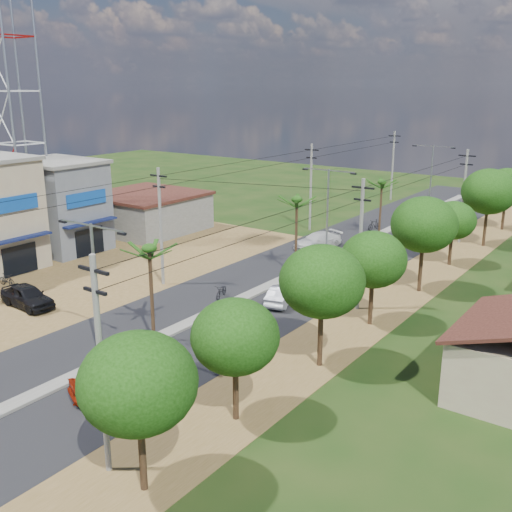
% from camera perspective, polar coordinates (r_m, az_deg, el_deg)
% --- Properties ---
extents(ground, '(160.00, 160.00, 0.00)m').
position_cam_1_polar(ground, '(34.45, -14.47, -10.07)').
color(ground, black).
rests_on(ground, ground).
extents(road, '(12.00, 110.00, 0.04)m').
position_cam_1_polar(road, '(44.62, 0.36, -3.38)').
color(road, black).
rests_on(road, ground).
extents(median, '(1.00, 90.00, 0.18)m').
position_cam_1_polar(median, '(46.95, 2.48, -2.30)').
color(median, '#605E56').
rests_on(median, ground).
extents(dirt_lot_west, '(18.00, 46.00, 0.04)m').
position_cam_1_polar(dirt_lot_west, '(50.14, -18.60, -2.03)').
color(dirt_lot_west, brown).
rests_on(dirt_lot_west, ground).
extents(dirt_shoulder_east, '(5.00, 90.00, 0.03)m').
position_cam_1_polar(dirt_shoulder_east, '(40.62, 10.23, -5.66)').
color(dirt_shoulder_east, brown).
rests_on(dirt_shoulder_east, ground).
extents(shophouse_grey, '(9.00, 6.40, 8.30)m').
position_cam_1_polar(shophouse_grey, '(58.05, -18.28, 4.63)').
color(shophouse_grey, '#55585D').
rests_on(shophouse_grey, ground).
extents(low_shed, '(10.40, 10.40, 3.95)m').
position_cam_1_polar(low_shed, '(64.02, -10.39, 4.18)').
color(low_shed, '#605E56').
rests_on(low_shed, ground).
extents(telecom_tower, '(3.80, 3.80, 43.00)m').
position_cam_1_polar(telecom_tower, '(61.34, -22.52, 18.89)').
color(telecom_tower, gray).
rests_on(telecom_tower, ground).
extents(tree_east_a, '(4.40, 4.40, 6.37)m').
position_cam_1_polar(tree_east_a, '(22.49, -11.17, -11.80)').
color(tree_east_a, black).
rests_on(tree_east_a, ground).
extents(tree_east_b, '(4.00, 4.00, 5.83)m').
position_cam_1_polar(tree_east_b, '(26.75, -2.00, -7.68)').
color(tree_east_b, black).
rests_on(tree_east_b, ground).
extents(tree_east_c, '(4.60, 4.60, 6.83)m').
position_cam_1_polar(tree_east_c, '(31.74, 6.31, -2.43)').
color(tree_east_c, black).
rests_on(tree_east_c, ground).
extents(tree_east_d, '(4.20, 4.20, 6.13)m').
position_cam_1_polar(tree_east_d, '(38.01, 11.12, -0.34)').
color(tree_east_d, black).
rests_on(tree_east_d, ground).
extents(tree_east_e, '(4.80, 4.80, 7.14)m').
position_cam_1_polar(tree_east_e, '(44.95, 15.72, 2.89)').
color(tree_east_e, black).
rests_on(tree_east_e, ground).
extents(tree_east_f, '(3.80, 3.80, 5.52)m').
position_cam_1_polar(tree_east_f, '(52.75, 18.26, 3.23)').
color(tree_east_f, black).
rests_on(tree_east_f, ground).
extents(tree_east_g, '(5.00, 5.00, 7.38)m').
position_cam_1_polar(tree_east_g, '(59.92, 21.30, 5.73)').
color(tree_east_g, black).
rests_on(tree_east_g, ground).
extents(tree_east_h, '(4.40, 4.40, 6.52)m').
position_cam_1_polar(tree_east_h, '(67.77, 22.78, 6.14)').
color(tree_east_h, black).
rests_on(tree_east_h, ground).
extents(palm_median_near, '(2.00, 2.00, 6.15)m').
position_cam_1_polar(palm_median_near, '(34.98, -10.11, 0.32)').
color(palm_median_near, black).
rests_on(palm_median_near, ground).
extents(palm_median_mid, '(2.00, 2.00, 6.55)m').
position_cam_1_polar(palm_median_mid, '(47.11, 3.91, 5.05)').
color(palm_median_mid, black).
rests_on(palm_median_mid, ground).
extents(palm_median_far, '(2.00, 2.00, 5.85)m').
position_cam_1_polar(palm_median_far, '(61.20, 11.90, 6.70)').
color(palm_median_far, black).
rests_on(palm_median_far, ground).
extents(streetlight_near, '(5.10, 0.18, 8.00)m').
position_cam_1_polar(streetlight_near, '(32.67, -15.05, -2.50)').
color(streetlight_near, gray).
rests_on(streetlight_near, ground).
extents(streetlight_mid, '(5.10, 0.18, 8.00)m').
position_cam_1_polar(streetlight_mid, '(51.56, 6.83, 4.67)').
color(streetlight_mid, gray).
rests_on(streetlight_mid, ground).
extents(streetlight_far, '(5.10, 0.18, 8.00)m').
position_cam_1_polar(streetlight_far, '(74.16, 16.36, 7.62)').
color(streetlight_far, gray).
rests_on(streetlight_far, ground).
extents(utility_pole_w_b, '(1.60, 0.24, 9.00)m').
position_cam_1_polar(utility_pole_w_b, '(45.45, -9.07, 3.00)').
color(utility_pole_w_b, '#605E56').
rests_on(utility_pole_w_b, ground).
extents(utility_pole_w_c, '(1.60, 0.24, 9.00)m').
position_cam_1_polar(utility_pole_w_c, '(62.67, 5.24, 6.72)').
color(utility_pole_w_c, '#605E56').
rests_on(utility_pole_w_c, ground).
extents(utility_pole_w_d, '(1.60, 0.24, 9.00)m').
position_cam_1_polar(utility_pole_w_d, '(81.29, 12.90, 8.53)').
color(utility_pole_w_d, '#605E56').
rests_on(utility_pole_w_d, ground).
extents(utility_pole_e_a, '(1.60, 0.24, 9.00)m').
position_cam_1_polar(utility_pole_e_a, '(23.74, -14.58, -9.74)').
color(utility_pole_e_a, '#605E56').
rests_on(utility_pole_e_a, ground).
extents(utility_pole_e_b, '(1.60, 0.24, 9.00)m').
position_cam_1_polar(utility_pole_e_b, '(40.42, 9.91, 1.33)').
color(utility_pole_e_b, '#605E56').
rests_on(utility_pole_e_b, ground).
extents(utility_pole_e_c, '(1.60, 0.24, 9.00)m').
position_cam_1_polar(utility_pole_e_c, '(60.60, 19.16, 5.58)').
color(utility_pole_e_c, '#605E56').
rests_on(utility_pole_e_c, ground).
extents(car_red_near, '(3.66, 5.01, 1.58)m').
position_cam_1_polar(car_red_near, '(31.01, -13.04, -11.40)').
color(car_red_near, maroon).
rests_on(car_red_near, ground).
extents(car_silver_mid, '(2.36, 4.18, 1.30)m').
position_cam_1_polar(car_silver_mid, '(42.01, 2.51, -3.74)').
color(car_silver_mid, '#A8A9B1').
rests_on(car_silver_mid, ground).
extents(car_white_far, '(3.48, 5.31, 1.43)m').
position_cam_1_polar(car_white_far, '(56.33, 5.87, 1.43)').
color(car_white_far, '#B4B4AF').
rests_on(car_white_far, ground).
extents(car_parked_dark, '(4.69, 2.11, 1.57)m').
position_cam_1_polar(car_parked_dark, '(44.18, -20.94, -3.64)').
color(car_parked_dark, black).
rests_on(car_parked_dark, ground).
extents(moto_rider_east, '(0.79, 1.74, 0.88)m').
position_cam_1_polar(moto_rider_east, '(30.65, -8.41, -12.22)').
color(moto_rider_east, black).
rests_on(moto_rider_east, ground).
extents(moto_rider_west_a, '(1.28, 2.05, 1.02)m').
position_cam_1_polar(moto_rider_west_a, '(43.16, -3.31, -3.40)').
color(moto_rider_west_a, black).
rests_on(moto_rider_west_a, ground).
extents(moto_rider_west_b, '(1.05, 1.92, 1.11)m').
position_cam_1_polar(moto_rider_west_b, '(64.27, 11.20, 2.89)').
color(moto_rider_west_b, black).
rests_on(moto_rider_west_b, ground).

